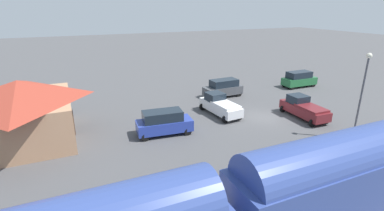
% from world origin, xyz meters
% --- Properties ---
extents(ground_plane, '(200.00, 200.00, 0.00)m').
position_xyz_m(ground_plane, '(0.00, 0.00, 0.00)').
color(ground_plane, '#4C4C4F').
extents(platform, '(3.20, 46.00, 0.30)m').
position_xyz_m(platform, '(-10.00, 0.00, 0.15)').
color(platform, '#A8A399').
rests_on(platform, ground).
extents(station_building, '(9.84, 8.28, 5.28)m').
position_xyz_m(station_building, '(4.00, 22.00, 2.75)').
color(station_building, tan).
rests_on(station_building, ground).
extents(suv_charcoal, '(2.16, 4.98, 2.22)m').
position_xyz_m(suv_charcoal, '(8.06, 0.41, 1.15)').
color(suv_charcoal, '#47494F').
rests_on(suv_charcoal, ground).
extents(suv_green, '(2.01, 4.92, 2.22)m').
position_xyz_m(suv_green, '(7.73, -11.75, 1.15)').
color(suv_green, '#236638').
rests_on(suv_green, ground).
extents(pickup_maroon, '(5.48, 2.66, 2.14)m').
position_xyz_m(pickup_maroon, '(-1.59, -3.48, 1.03)').
color(pickup_maroon, maroon).
rests_on(pickup_maroon, ground).
extents(suv_blue, '(2.43, 5.07, 2.22)m').
position_xyz_m(suv_blue, '(0.34, 10.92, 1.15)').
color(suv_blue, '#283D9E').
rests_on(suv_blue, ground).
extents(pickup_white, '(5.55, 2.85, 2.14)m').
position_xyz_m(pickup_white, '(2.71, 3.91, 1.03)').
color(pickup_white, white).
rests_on(pickup_white, ground).
extents(light_pole_near_platform, '(0.44, 0.44, 7.42)m').
position_xyz_m(light_pole_near_platform, '(-7.20, -3.83, 4.70)').
color(light_pole_near_platform, '#515156').
rests_on(light_pole_near_platform, ground).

